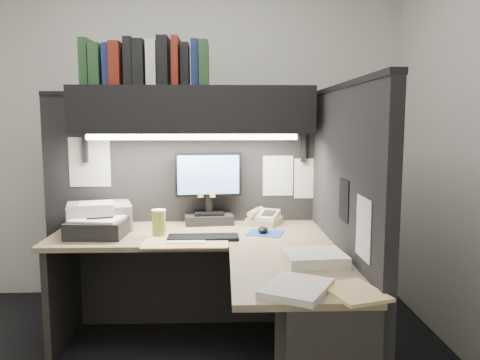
# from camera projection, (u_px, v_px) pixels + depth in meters

# --- Properties ---
(wall_back) EXTENTS (3.50, 0.04, 2.70)m
(wall_back) POSITION_uv_depth(u_px,v_px,m) (184.00, 131.00, 3.80)
(wall_back) COLOR white
(wall_back) RESTS_ON floor
(wall_front) EXTENTS (3.50, 0.04, 2.70)m
(wall_front) POSITION_uv_depth(u_px,v_px,m) (44.00, 164.00, 0.83)
(wall_front) COLOR white
(wall_front) RESTS_ON floor
(partition_back) EXTENTS (1.90, 0.06, 1.60)m
(partition_back) POSITION_uv_depth(u_px,v_px,m) (183.00, 211.00, 3.31)
(partition_back) COLOR black
(partition_back) RESTS_ON floor
(partition_right) EXTENTS (0.06, 1.50, 1.60)m
(partition_right) POSITION_uv_depth(u_px,v_px,m) (343.00, 235.00, 2.60)
(partition_right) COLOR black
(partition_right) RESTS_ON floor
(desk) EXTENTS (1.70, 1.53, 0.73)m
(desk) POSITION_uv_depth(u_px,v_px,m) (244.00, 311.00, 2.44)
(desk) COLOR #987F60
(desk) RESTS_ON floor
(overhead_shelf) EXTENTS (1.55, 0.34, 0.30)m
(overhead_shelf) POSITION_uv_depth(u_px,v_px,m) (193.00, 110.00, 3.05)
(overhead_shelf) COLOR black
(overhead_shelf) RESTS_ON partition_back
(task_light_tube) EXTENTS (1.32, 0.04, 0.04)m
(task_light_tube) POSITION_uv_depth(u_px,v_px,m) (192.00, 137.00, 2.93)
(task_light_tube) COLOR white
(task_light_tube) RESTS_ON overhead_shelf
(monitor) EXTENTS (0.45, 0.23, 0.49)m
(monitor) POSITION_uv_depth(u_px,v_px,m) (209.00, 196.00, 3.19)
(monitor) COLOR black
(monitor) RESTS_ON desk
(keyboard) EXTENTS (0.42, 0.15, 0.02)m
(keyboard) POSITION_uv_depth(u_px,v_px,m) (203.00, 237.00, 2.78)
(keyboard) COLOR black
(keyboard) RESTS_ON desk
(mousepad) EXTENTS (0.26, 0.25, 0.00)m
(mousepad) POSITION_uv_depth(u_px,v_px,m) (266.00, 233.00, 2.93)
(mousepad) COLOR #1C3F9A
(mousepad) RESTS_ON desk
(mouse) EXTENTS (0.08, 0.11, 0.04)m
(mouse) POSITION_uv_depth(u_px,v_px,m) (263.00, 230.00, 2.93)
(mouse) COLOR black
(mouse) RESTS_ON mousepad
(telephone) EXTENTS (0.27, 0.27, 0.08)m
(telephone) POSITION_uv_depth(u_px,v_px,m) (264.00, 219.00, 3.17)
(telephone) COLOR #BEB892
(telephone) RESTS_ON desk
(coffee_cup) EXTENTS (0.11, 0.11, 0.15)m
(coffee_cup) POSITION_uv_depth(u_px,v_px,m) (159.00, 224.00, 2.85)
(coffee_cup) COLOR #BAB14A
(coffee_cup) RESTS_ON desk
(printer) EXTENTS (0.48, 0.44, 0.16)m
(printer) POSITION_uv_depth(u_px,v_px,m) (99.00, 216.00, 3.07)
(printer) COLOR #929597
(printer) RESTS_ON desk
(notebook_stack) EXTENTS (0.35, 0.30, 0.10)m
(notebook_stack) POSITION_uv_depth(u_px,v_px,m) (98.00, 228.00, 2.85)
(notebook_stack) COLOR black
(notebook_stack) RESTS_ON desk
(open_folder) EXTENTS (0.49, 0.32, 0.01)m
(open_folder) POSITION_uv_depth(u_px,v_px,m) (186.00, 241.00, 2.71)
(open_folder) COLOR #E4C280
(open_folder) RESTS_ON desk
(paper_stack_a) EXTENTS (0.31, 0.27, 0.06)m
(paper_stack_a) POSITION_uv_depth(u_px,v_px,m) (314.00, 258.00, 2.30)
(paper_stack_a) COLOR white
(paper_stack_a) RESTS_ON desk
(paper_stack_b) EXTENTS (0.35, 0.37, 0.03)m
(paper_stack_b) POSITION_uv_depth(u_px,v_px,m) (297.00, 288.00, 1.92)
(paper_stack_b) COLOR white
(paper_stack_b) RESTS_ON desk
(manila_stack) EXTENTS (0.27, 0.30, 0.01)m
(manila_stack) POSITION_uv_depth(u_px,v_px,m) (355.00, 292.00, 1.90)
(manila_stack) COLOR #E4C280
(manila_stack) RESTS_ON desk
(binder_row) EXTENTS (0.81, 0.26, 0.31)m
(binder_row) POSITION_uv_depth(u_px,v_px,m) (146.00, 64.00, 3.00)
(binder_row) COLOR #244927
(binder_row) RESTS_ON overhead_shelf
(pinned_papers) EXTENTS (1.76, 1.31, 0.51)m
(pinned_papers) POSITION_uv_depth(u_px,v_px,m) (240.00, 181.00, 2.92)
(pinned_papers) COLOR white
(pinned_papers) RESTS_ON partition_back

